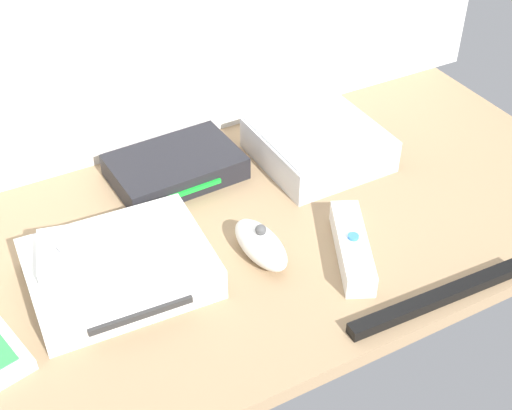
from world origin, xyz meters
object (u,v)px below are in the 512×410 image
(game_console, at_px, (120,269))
(remote_wand, at_px, (352,247))
(mini_computer, at_px, (318,144))
(sensor_bar, at_px, (438,298))
(remote_nunchuk, at_px, (261,244))
(remote_classic_pad, at_px, (102,248))
(network_router, at_px, (175,167))

(game_console, height_order, remote_wand, game_console)
(game_console, height_order, mini_computer, mini_computer)
(game_console, height_order, sensor_bar, game_console)
(remote_nunchuk, height_order, remote_classic_pad, remote_classic_pad)
(network_router, bearing_deg, sensor_bar, -68.07)
(remote_classic_pad, distance_m, sensor_bar, 0.39)
(remote_nunchuk, relative_size, remote_classic_pad, 0.64)
(remote_wand, xyz_separation_m, remote_classic_pad, (-0.28, 0.10, 0.04))
(network_router, height_order, remote_wand, same)
(mini_computer, bearing_deg, network_router, 163.79)
(remote_nunchuk, bearing_deg, sensor_bar, -52.86)
(network_router, xyz_separation_m, remote_nunchuk, (0.03, -0.21, 0.00))
(remote_classic_pad, bearing_deg, remote_wand, -5.34)
(remote_nunchuk, bearing_deg, remote_wand, -31.38)
(game_console, xyz_separation_m, remote_nunchuk, (0.17, -0.04, -0.00))
(network_router, distance_m, sensor_bar, 0.41)
(remote_nunchuk, xyz_separation_m, remote_classic_pad, (-0.18, 0.05, 0.03))
(mini_computer, bearing_deg, game_console, -162.76)
(remote_nunchuk, distance_m, remote_classic_pad, 0.19)
(remote_wand, xyz_separation_m, sensor_bar, (0.04, -0.11, -0.01))
(mini_computer, distance_m, remote_classic_pad, 0.38)
(game_console, distance_m, remote_wand, 0.29)
(sensor_bar, bearing_deg, remote_classic_pad, 148.70)
(remote_wand, height_order, remote_nunchuk, remote_nunchuk)
(remote_wand, bearing_deg, network_router, 141.55)
(sensor_bar, bearing_deg, mini_computer, 86.00)
(remote_nunchuk, xyz_separation_m, sensor_bar, (0.14, -0.17, -0.01))
(remote_wand, distance_m, remote_classic_pad, 0.30)
(remote_classic_pad, relative_size, sensor_bar, 0.66)
(game_console, xyz_separation_m, remote_wand, (0.27, -0.09, -0.01))
(game_console, distance_m, sensor_bar, 0.38)
(network_router, relative_size, sensor_bar, 0.77)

